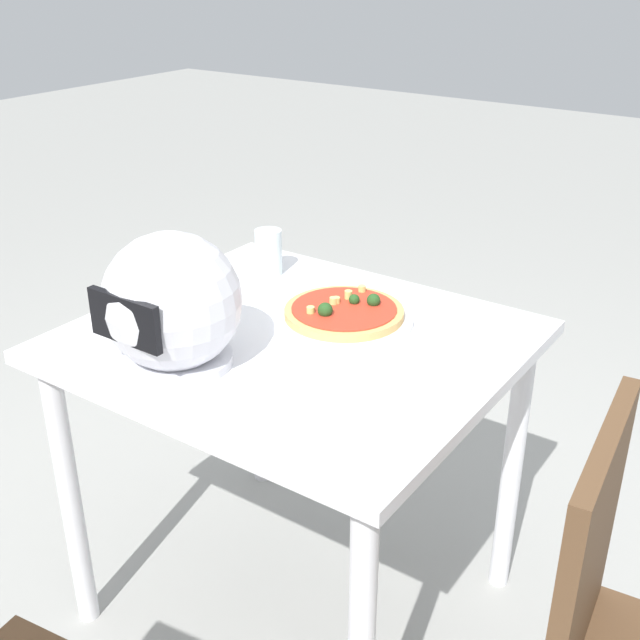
{
  "coord_description": "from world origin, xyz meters",
  "views": [
    {
      "loc": [
        -0.93,
        1.25,
        1.54
      ],
      "look_at": [
        -0.02,
        -0.06,
        0.78
      ],
      "focal_mm": 44.54,
      "sensor_mm": 36.0,
      "label": 1
    }
  ],
  "objects_px": {
    "pizza": "(344,311)",
    "dining_table": "(296,378)",
    "drinking_glass": "(269,252)",
    "motorcycle_helmet": "(172,304)"
  },
  "relations": [
    {
      "from": "pizza",
      "to": "dining_table",
      "type": "bearing_deg",
      "value": 69.36
    },
    {
      "from": "dining_table",
      "to": "pizza",
      "type": "distance_m",
      "value": 0.19
    },
    {
      "from": "pizza",
      "to": "drinking_glass",
      "type": "relative_size",
      "value": 2.3
    },
    {
      "from": "motorcycle_helmet",
      "to": "drinking_glass",
      "type": "relative_size",
      "value": 2.36
    },
    {
      "from": "motorcycle_helmet",
      "to": "drinking_glass",
      "type": "distance_m",
      "value": 0.52
    },
    {
      "from": "motorcycle_helmet",
      "to": "drinking_glass",
      "type": "height_order",
      "value": "motorcycle_helmet"
    },
    {
      "from": "dining_table",
      "to": "motorcycle_helmet",
      "type": "bearing_deg",
      "value": 63.25
    },
    {
      "from": "pizza",
      "to": "motorcycle_helmet",
      "type": "relative_size",
      "value": 0.97
    },
    {
      "from": "pizza",
      "to": "motorcycle_helmet",
      "type": "distance_m",
      "value": 0.42
    },
    {
      "from": "dining_table",
      "to": "motorcycle_helmet",
      "type": "distance_m",
      "value": 0.36
    }
  ]
}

